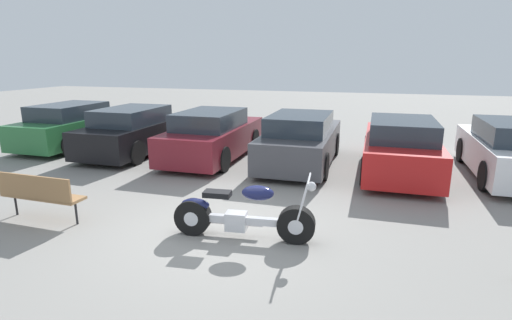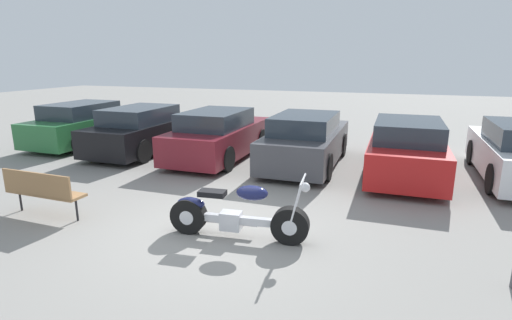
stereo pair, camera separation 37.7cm
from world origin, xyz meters
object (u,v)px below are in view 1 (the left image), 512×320
parked_car_maroon (213,136)px  parked_car_white (511,151)px  parked_car_red (400,148)px  parked_car_dark_grey (301,140)px  park_bench (39,192)px  parked_car_black (136,131)px  motorcycle (241,215)px  parked_car_green (75,126)px

parked_car_maroon → parked_car_white: size_ratio=1.00×
parked_car_maroon → parked_car_red: size_ratio=1.00×
parked_car_dark_grey → parked_car_red: same height
parked_car_maroon → park_bench: bearing=-102.5°
parked_car_black → parked_car_white: size_ratio=1.00×
motorcycle → park_bench: (-3.69, -0.37, 0.15)m
parked_car_dark_grey → park_bench: (-3.76, -5.34, -0.13)m
parked_car_black → park_bench: bearing=-75.0°
parked_car_dark_grey → park_bench: bearing=-125.1°
parked_car_green → parked_car_maroon: same height
parked_car_green → parked_car_black: 2.61m
parked_car_red → parked_car_green: bearing=177.4°
motorcycle → parked_car_green: bearing=145.7°
park_bench → parked_car_black: bearing=105.0°
parked_car_green → parked_car_red: same height
parked_car_green → parked_car_dark_grey: size_ratio=1.00×
parked_car_maroon → park_bench: (-1.17, -5.27, -0.13)m
parked_car_maroon → parked_car_red: 5.18m
parked_car_red → parked_car_maroon: bearing=178.6°
parked_car_white → parked_car_maroon: bearing=-178.1°
parked_car_dark_grey → parked_car_red: bearing=-4.3°
parked_car_black → parked_car_red: bearing=-1.1°
motorcycle → parked_car_green: parked_car_green is taller
motorcycle → parked_car_maroon: size_ratio=0.53×
parked_car_red → park_bench: parked_car_red is taller
parked_car_maroon → parked_car_white: (7.76, 0.26, 0.00)m
parked_car_white → parked_car_red: bearing=-171.6°
motorcycle → parked_car_dark_grey: parked_car_dark_grey is taller
parked_car_red → park_bench: bearing=-141.0°
parked_car_black → parked_car_white: 10.35m
parked_car_red → parked_car_white: (2.59, 0.38, 0.00)m
parked_car_green → parked_car_dark_grey: (7.76, -0.28, 0.00)m
motorcycle → parked_car_white: (5.24, 5.16, 0.28)m
parked_car_maroon → parked_car_red: bearing=-1.4°
parked_car_white → parked_car_dark_grey: bearing=-177.9°
park_bench → parked_car_maroon: bearing=77.5°
parked_car_black → parked_car_white: same height
park_bench → parked_car_dark_grey: bearing=54.9°
parked_car_red → parked_car_white: size_ratio=1.00×
motorcycle → park_bench: 3.71m
parked_car_maroon → parked_car_white: same height
parked_car_green → parked_car_red: (10.35, -0.48, 0.00)m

